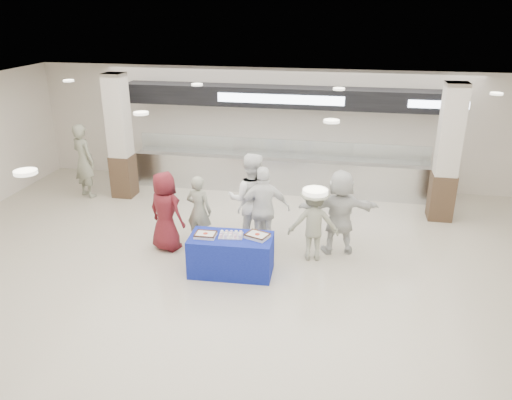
% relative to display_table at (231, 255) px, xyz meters
% --- Properties ---
extents(ground, '(14.00, 14.00, 0.00)m').
position_rel_display_table_xyz_m(ground, '(0.26, -0.74, -0.38)').
color(ground, beige).
rests_on(ground, ground).
extents(serving_line, '(8.70, 0.85, 2.80)m').
position_rel_display_table_xyz_m(serving_line, '(0.26, 4.66, 0.78)').
color(serving_line, silver).
rests_on(serving_line, ground).
extents(column_left, '(0.55, 0.55, 3.20)m').
position_rel_display_table_xyz_m(column_left, '(-3.74, 3.46, 1.15)').
color(column_left, '#392719').
rests_on(column_left, ground).
extents(column_right, '(0.55, 0.55, 3.20)m').
position_rel_display_table_xyz_m(column_right, '(4.26, 3.46, 1.15)').
color(column_right, '#392719').
rests_on(column_right, ground).
extents(display_table, '(1.58, 0.85, 0.75)m').
position_rel_display_table_xyz_m(display_table, '(0.00, 0.00, 0.00)').
color(display_table, navy).
rests_on(display_table, ground).
extents(sheet_cake_left, '(0.39, 0.31, 0.08)m').
position_rel_display_table_xyz_m(sheet_cake_left, '(-0.46, -0.07, 0.42)').
color(sheet_cake_left, silver).
rests_on(sheet_cake_left, display_table).
extents(sheet_cake_right, '(0.49, 0.44, 0.09)m').
position_rel_display_table_xyz_m(sheet_cake_right, '(0.49, 0.07, 0.42)').
color(sheet_cake_right, silver).
rests_on(sheet_cake_right, display_table).
extents(cupcake_tray, '(0.48, 0.39, 0.07)m').
position_rel_display_table_xyz_m(cupcake_tray, '(-0.00, 0.04, 0.41)').
color(cupcake_tray, '#BBBBC0').
rests_on(cupcake_tray, display_table).
extents(civilian_maroon, '(0.96, 0.80, 1.68)m').
position_rel_display_table_xyz_m(civilian_maroon, '(-1.54, 0.73, 0.46)').
color(civilian_maroon, maroon).
rests_on(civilian_maroon, ground).
extents(soldier_a, '(0.62, 0.46, 1.53)m').
position_rel_display_table_xyz_m(soldier_a, '(-0.94, 1.06, 0.39)').
color(soldier_a, gray).
rests_on(soldier_a, ground).
extents(chef_tall, '(1.07, 0.90, 1.98)m').
position_rel_display_table_xyz_m(chef_tall, '(0.11, 1.35, 0.62)').
color(chef_tall, white).
rests_on(chef_tall, ground).
extents(chef_short, '(1.14, 0.70, 1.81)m').
position_rel_display_table_xyz_m(chef_short, '(0.44, 1.05, 0.53)').
color(chef_short, white).
rests_on(chef_short, ground).
extents(soldier_b, '(1.08, 0.71, 1.57)m').
position_rel_display_table_xyz_m(soldier_b, '(1.46, 0.87, 0.41)').
color(soldier_b, gray).
rests_on(soldier_b, ground).
extents(civilian_white, '(1.71, 0.86, 1.77)m').
position_rel_display_table_xyz_m(civilian_white, '(1.95, 1.26, 0.51)').
color(civilian_white, silver).
rests_on(civilian_white, ground).
extents(soldier_bg, '(0.84, 0.74, 1.94)m').
position_rel_display_table_xyz_m(soldier_bg, '(-4.71, 3.25, 0.59)').
color(soldier_bg, gray).
rests_on(soldier_bg, ground).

